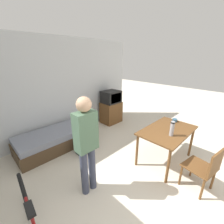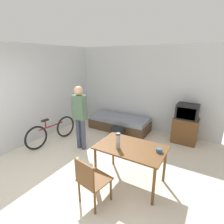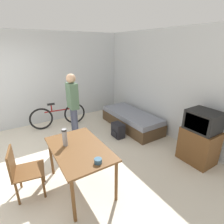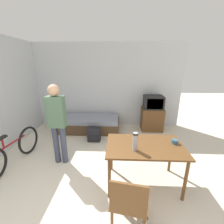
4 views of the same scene
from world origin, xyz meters
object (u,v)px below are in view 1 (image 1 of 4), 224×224
(mate_bowl, at_px, (175,120))
(tv, at_px, (111,107))
(person_standing, at_px, (86,141))
(bicycle, at_px, (33,221))
(daybed, at_px, (58,138))
(backpack, at_px, (83,145))
(wooden_chair, at_px, (206,167))
(dining_table, at_px, (167,133))
(thermos_flask, at_px, (172,128))

(mate_bowl, bearing_deg, tv, 86.92)
(person_standing, bearing_deg, bicycle, -170.93)
(daybed, relative_size, backpack, 5.16)
(tv, bearing_deg, person_standing, -141.96)
(wooden_chair, height_order, bicycle, wooden_chair)
(backpack, bearing_deg, person_standing, -119.78)
(wooden_chair, relative_size, person_standing, 0.51)
(wooden_chair, bearing_deg, tv, 73.57)
(daybed, distance_m, dining_table, 2.65)
(bicycle, relative_size, mate_bowl, 14.81)
(thermos_flask, bearing_deg, mate_bowl, 18.62)
(daybed, xyz_separation_m, dining_table, (1.42, -2.20, 0.45))
(daybed, height_order, thermos_flask, thermos_flask)
(thermos_flask, distance_m, mate_bowl, 0.74)
(thermos_flask, bearing_deg, person_standing, 155.04)
(bicycle, distance_m, mate_bowl, 3.17)
(dining_table, xyz_separation_m, bicycle, (-2.62, 0.38, -0.34))
(dining_table, distance_m, backpack, 1.94)
(bicycle, bearing_deg, tv, 31.01)
(dining_table, bearing_deg, thermos_flask, -140.01)
(thermos_flask, bearing_deg, tv, 71.87)
(wooden_chair, height_order, mate_bowl, wooden_chair)
(tv, bearing_deg, bicycle, -148.99)
(daybed, bearing_deg, wooden_chair, -69.99)
(dining_table, bearing_deg, tv, 74.92)
(tv, bearing_deg, thermos_flask, -108.13)
(daybed, bearing_deg, thermos_flask, -62.42)
(daybed, bearing_deg, tv, 3.87)
(person_standing, relative_size, thermos_flask, 5.77)
(daybed, height_order, mate_bowl, mate_bowl)
(wooden_chair, xyz_separation_m, thermos_flask, (0.12, 0.69, 0.43))
(wooden_chair, bearing_deg, bicycle, 152.00)
(person_standing, bearing_deg, daybed, 81.24)
(backpack, bearing_deg, dining_table, -53.63)
(tv, height_order, person_standing, person_standing)
(person_standing, bearing_deg, mate_bowl, -11.85)
(wooden_chair, distance_m, backpack, 2.51)
(wooden_chair, xyz_separation_m, person_standing, (-1.36, 1.38, 0.50))
(thermos_flask, relative_size, backpack, 0.76)
(daybed, bearing_deg, bicycle, -123.53)
(daybed, bearing_deg, person_standing, -98.76)
(wooden_chair, bearing_deg, mate_bowl, 48.46)
(bicycle, xyz_separation_m, mate_bowl, (3.13, -0.31, 0.46))
(daybed, relative_size, dining_table, 1.56)
(wooden_chair, bearing_deg, thermos_flask, 79.96)
(daybed, height_order, backpack, daybed)
(tv, bearing_deg, mate_bowl, -93.08)
(dining_table, bearing_deg, mate_bowl, 8.68)
(daybed, relative_size, bicycle, 1.22)
(bicycle, relative_size, backpack, 4.21)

